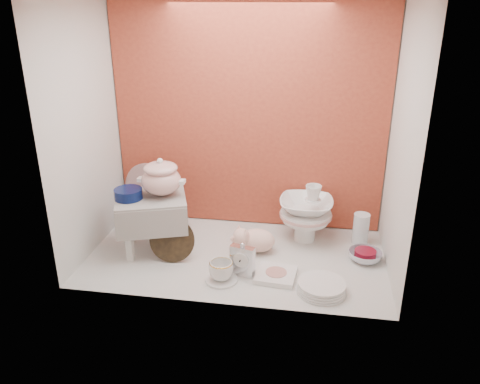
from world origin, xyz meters
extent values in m
plane|color=silver|center=(0.00, 0.00, 0.00)|extent=(1.80, 1.80, 0.00)
cube|color=#B0472C|center=(0.00, 0.50, 0.75)|extent=(1.80, 0.06, 1.50)
cube|color=silver|center=(-0.90, 0.00, 0.75)|extent=(0.06, 1.00, 1.50)
cube|color=silver|center=(0.90, 0.00, 0.75)|extent=(0.06, 1.00, 1.50)
cylinder|color=#091544|center=(-0.65, -0.04, 0.39)|extent=(0.17, 0.17, 0.06)
imported|color=white|center=(-0.69, 0.36, 0.13)|extent=(0.30, 0.30, 0.27)
cube|color=silver|center=(0.07, -0.21, 0.10)|extent=(0.15, 0.08, 0.20)
ellipsoid|color=beige|center=(0.12, 0.07, 0.08)|extent=(0.28, 0.19, 0.16)
cylinder|color=white|center=(-0.04, -0.29, 0.01)|extent=(0.20, 0.20, 0.01)
imported|color=white|center=(-0.04, -0.29, 0.07)|extent=(0.17, 0.17, 0.11)
cube|color=white|center=(0.26, -0.20, 0.02)|extent=(0.24, 0.24, 0.03)
cylinder|color=white|center=(0.52, -0.31, 0.03)|extent=(0.36, 0.36, 0.06)
imported|color=silver|center=(0.78, 0.07, 0.03)|extent=(0.26, 0.26, 0.06)
cylinder|color=silver|center=(0.76, 0.29, 0.10)|extent=(0.11, 0.11, 0.20)
camera|label=1|loc=(0.44, -2.55, 1.50)|focal=35.97mm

